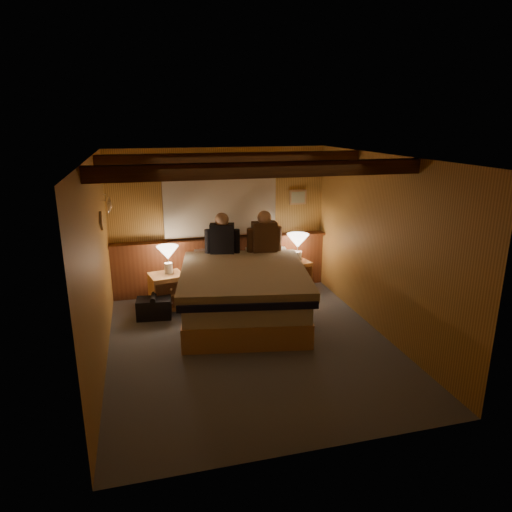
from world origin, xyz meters
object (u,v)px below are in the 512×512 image
object	(u,v)px
nightstand_right	(295,275)
person_left	(222,237)
bed	(244,292)
lamp_right	(298,243)
lamp_left	(168,254)
person_right	(264,235)
nightstand_left	(167,291)
duffel_bag	(154,308)

from	to	relation	value
nightstand_right	person_left	bearing A→B (deg)	172.21
bed	lamp_right	bearing A→B (deg)	47.82
bed	lamp_left	xyz separation A→B (m)	(-1.02, 0.71, 0.44)
person_right	nightstand_right	bearing A→B (deg)	17.76
nightstand_left	lamp_left	xyz separation A→B (m)	(0.04, 0.05, 0.58)
nightstand_right	nightstand_left	bearing A→B (deg)	174.80
bed	nightstand_right	xyz separation A→B (m)	(1.12, 0.92, -0.15)
nightstand_right	lamp_right	size ratio (longest dim) A/B	1.11
bed	person_right	distance (m)	1.12
person_left	person_right	xyz separation A→B (m)	(0.67, -0.07, 0.01)
nightstand_right	lamp_right	distance (m)	0.59
nightstand_right	person_left	xyz separation A→B (m)	(-1.27, -0.09, 0.79)
person_left	bed	bearing A→B (deg)	-66.21
lamp_right	person_right	distance (m)	0.67
nightstand_right	person_right	bearing A→B (deg)	-176.43
nightstand_right	person_right	world-z (taller)	person_right
lamp_left	person_right	distance (m)	1.55
lamp_left	person_right	xyz separation A→B (m)	(1.54, 0.04, 0.20)
nightstand_left	person_right	xyz separation A→B (m)	(1.59, 0.09, 0.78)
nightstand_left	person_right	distance (m)	1.77
lamp_left	person_left	distance (m)	0.90
person_right	duffel_bag	xyz separation A→B (m)	(-1.80, -0.44, -0.89)
person_left	person_right	world-z (taller)	person_right
bed	person_left	bearing A→B (deg)	110.38
lamp_left	person_left	bearing A→B (deg)	7.72
person_left	duffel_bag	xyz separation A→B (m)	(-1.13, -0.51, -0.89)
lamp_left	lamp_right	world-z (taller)	lamp_right
nightstand_right	lamp_left	world-z (taller)	lamp_left
nightstand_left	duffel_bag	xyz separation A→B (m)	(-0.22, -0.35, -0.11)
lamp_left	lamp_right	size ratio (longest dim) A/B	0.90
nightstand_left	nightstand_right	distance (m)	2.20
nightstand_right	lamp_left	distance (m)	2.23
bed	nightstand_right	size ratio (longest dim) A/B	4.75
bed	person_right	bearing A→B (deg)	65.32
nightstand_left	lamp_right	world-z (taller)	lamp_right
bed	lamp_left	world-z (taller)	lamp_left
person_left	duffel_bag	size ratio (longest dim) A/B	1.29
lamp_right	duffel_bag	xyz separation A→B (m)	(-2.43, -0.57, -0.69)
lamp_left	duffel_bag	world-z (taller)	lamp_left
person_left	lamp_right	bearing A→B (deg)	16.08
duffel_bag	person_left	bearing A→B (deg)	30.66
nightstand_right	lamp_left	size ratio (longest dim) A/B	1.23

